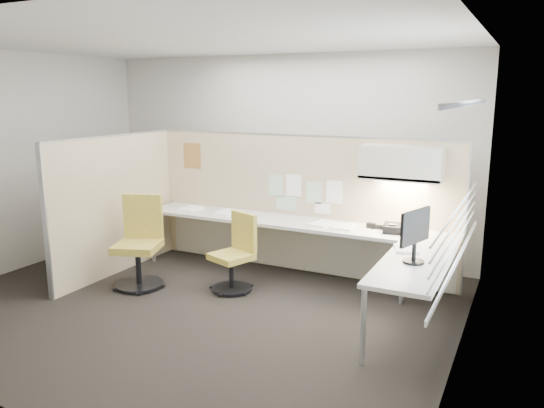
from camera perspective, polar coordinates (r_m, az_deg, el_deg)
The scene contains 25 objects.
floor at distance 6.00m, azimuth -8.46°, elevation -10.63°, with size 5.50×4.50×0.01m, color black.
ceiling at distance 5.57m, azimuth -9.38°, elevation 17.15°, with size 5.50×4.50×0.01m, color white.
wall_back at distance 7.55m, azimuth 1.01°, elevation 5.20°, with size 5.50×0.02×2.80m, color beige.
wall_left at distance 7.53m, azimuth -26.31°, elevation 3.96°, with size 0.02×4.50×2.80m, color beige.
wall_right at distance 4.63m, azimuth 20.17°, elevation 0.20°, with size 0.02×4.50×2.80m, color beige.
window_pane at distance 4.61m, azimuth 20.00°, elevation 2.06°, with size 0.01×2.80×1.30m, color #9EA9B8.
partition_back at distance 6.82m, azimuth 2.82°, elevation -0.00°, with size 4.10×0.06×1.75m, color #CDB48E.
partition_left at distance 7.03m, azimuth -16.44°, elevation -0.13°, with size 0.06×2.20×1.75m, color #CDB48E.
desk at distance 6.32m, azimuth 4.24°, elevation -3.54°, with size 4.00×2.07×0.73m.
overhead_bin at distance 6.10m, azimuth 13.80°, elevation 4.31°, with size 0.90×0.36×0.38m, color beige.
task_light_strip at distance 6.13m, azimuth 13.71°, elevation 2.37°, with size 0.60×0.06×0.02m, color #FFEABF.
pinned_papers at distance 6.73m, azimuth 3.34°, elevation 1.20°, with size 1.01×0.00×0.47m.
poster at distance 7.48m, azimuth -8.59°, elevation 5.16°, with size 0.28×0.00×0.35m, color orange.
chair_left at distance 6.53m, azimuth -14.04°, elevation -4.29°, with size 0.64×0.66×1.07m.
chair_right at distance 6.23m, azimuth -3.94°, elevation -5.53°, with size 0.54×0.55×0.89m.
monitor at distance 5.04m, azimuth 15.14°, elevation -2.99°, with size 0.20×0.46×0.50m.
phone at distance 6.12m, azimuth 12.79°, elevation -2.57°, with size 0.23×0.22×0.12m.
stapler at distance 6.26m, azimuth 11.29°, elevation -2.44°, with size 0.14×0.04×0.05m, color black.
tape_dispenser at distance 6.29m, azimuth 10.61°, elevation -2.29°, with size 0.10×0.06×0.06m, color black.
coat_hook at distance 6.44m, azimuth -22.16°, elevation 3.40°, with size 0.18×0.42×1.28m.
paper_stack_0 at distance 7.23m, azimuth -8.71°, elevation -0.50°, with size 0.23×0.30×0.03m, color white.
paper_stack_1 at distance 6.97m, azimuth -4.82°, elevation -0.89°, with size 0.23×0.30×0.02m, color white.
paper_stack_2 at distance 6.40m, azimuth 5.45°, elevation -2.10°, with size 0.23×0.30×0.01m, color white.
paper_stack_3 at distance 6.27m, azimuth 7.71°, elevation -2.42°, with size 0.23×0.30×0.02m, color white.
paper_stack_4 at distance 5.51m, azimuth 14.26°, elevation -4.70°, with size 0.23×0.30×0.02m, color white.
Camera 1 is at (3.21, -4.52, 2.28)m, focal length 35.00 mm.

